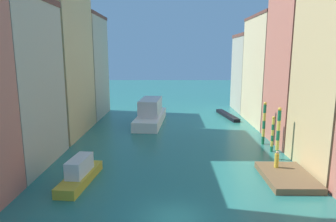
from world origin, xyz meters
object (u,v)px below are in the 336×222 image
at_px(vaporetto_white, 151,114).
at_px(motorboat_0, 80,173).
at_px(mooring_pole_2, 264,123).
at_px(mooring_pole_0, 278,133).
at_px(mooring_pole_1, 272,134).
at_px(gondola_black, 227,115).
at_px(person_on_dock, 277,160).
at_px(waterfront_dock, 287,177).

relative_size(vaporetto_white, motorboat_0, 1.92).
bearing_deg(mooring_pole_2, mooring_pole_0, -92.19).
distance_m(mooring_pole_1, gondola_black, 17.93).
relative_size(mooring_pole_1, gondola_black, 0.44).
bearing_deg(mooring_pole_1, motorboat_0, -156.31).
distance_m(person_on_dock, mooring_pole_2, 8.71).
relative_size(person_on_dock, mooring_pole_1, 0.39).
distance_m(mooring_pole_1, motorboat_0, 19.73).
bearing_deg(mooring_pole_2, person_on_dock, -99.58).
height_order(vaporetto_white, gondola_black, vaporetto_white).
xyz_separation_m(mooring_pole_0, mooring_pole_1, (0.30, 2.38, -0.69)).
height_order(waterfront_dock, mooring_pole_2, mooring_pole_2).
bearing_deg(vaporetto_white, mooring_pole_0, -48.78).
xyz_separation_m(mooring_pole_2, vaporetto_white, (-13.64, 10.29, -1.05)).
distance_m(gondola_black, motorboat_0, 30.63).
bearing_deg(motorboat_0, waterfront_dock, 2.36).
distance_m(mooring_pole_0, mooring_pole_1, 2.50).
height_order(person_on_dock, mooring_pole_2, mooring_pole_2).
distance_m(mooring_pole_1, vaporetto_white, 18.90).
bearing_deg(mooring_pole_1, gondola_black, 94.45).
bearing_deg(mooring_pole_1, waterfront_dock, -98.73).
xyz_separation_m(waterfront_dock, gondola_black, (-0.28, 25.01, 0.00)).
xyz_separation_m(person_on_dock, mooring_pole_1, (1.54, 5.81, 0.76)).
bearing_deg(person_on_dock, motorboat_0, -172.74).
height_order(person_on_dock, mooring_pole_1, mooring_pole_1).
relative_size(waterfront_dock, gondola_black, 0.65).
bearing_deg(motorboat_0, mooring_pole_2, 30.56).
height_order(waterfront_dock, mooring_pole_1, mooring_pole_1).
bearing_deg(waterfront_dock, vaporetto_white, 122.05).
bearing_deg(mooring_pole_0, waterfront_dock, -99.50).
xyz_separation_m(waterfront_dock, motorboat_0, (-16.93, -0.70, 0.54)).
distance_m(person_on_dock, gondola_black, 23.62).
xyz_separation_m(mooring_pole_2, motorboat_0, (-17.93, -10.59, -1.72)).
bearing_deg(mooring_pole_2, mooring_pole_1, -87.74).
xyz_separation_m(person_on_dock, motorboat_0, (-16.50, -2.10, -0.41)).
bearing_deg(waterfront_dock, gondola_black, 90.64).
height_order(mooring_pole_0, mooring_pole_1, mooring_pole_0).
height_order(waterfront_dock, gondola_black, gondola_black).
bearing_deg(motorboat_0, gondola_black, 57.06).
xyz_separation_m(mooring_pole_0, vaporetto_white, (-13.44, 15.35, -1.19)).
xyz_separation_m(mooring_pole_1, gondola_black, (-1.39, 17.79, -1.71)).
bearing_deg(waterfront_dock, mooring_pole_1, 81.27).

